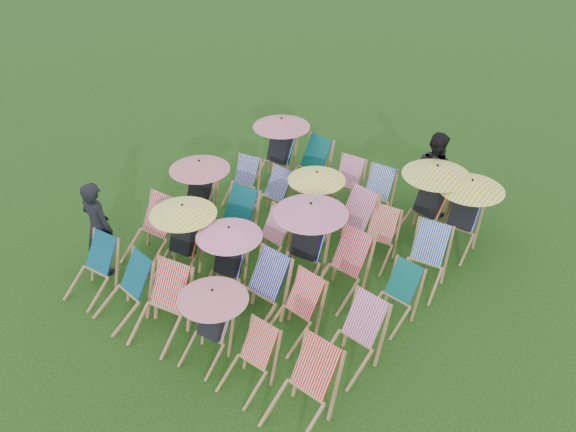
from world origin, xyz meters
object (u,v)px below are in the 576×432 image
Objects in this scene: deckchair_0 at (91,269)px; deckchair_5 at (301,390)px; person_left at (98,228)px; person_rear at (434,172)px; deckchair_29 at (462,214)px.

deckchair_5 is (4.09, 0.06, 0.05)m from deckchair_0.
person_left is at bearing 120.69° from deckchair_0.
deckchair_5 is at bearing -4.20° from deckchair_0.
person_rear is (3.40, 5.04, -0.02)m from person_left.
deckchair_29 is at bearing 93.79° from deckchair_5.
deckchair_5 is 4.47m from person_left.
deckchair_29 reaches higher than deckchair_5.
deckchair_29 is 1.27m from person_rear.
person_rear is at bearing 103.64° from deckchair_5.
deckchair_5 is 0.61× the size of person_left.
person_rear is at bearing 135.61° from deckchair_29.
person_rear reaches higher than deckchair_5.
person_rear reaches higher than deckchair_29.
deckchair_0 is at bearing -134.57° from deckchair_29.
deckchair_0 is at bearing -176.23° from deckchair_5.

